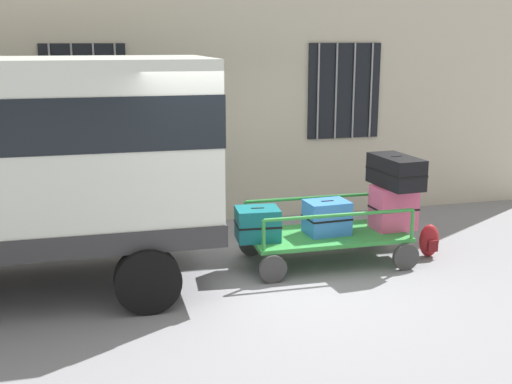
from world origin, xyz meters
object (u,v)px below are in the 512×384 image
at_px(suitcase_midleft_bottom, 327,217).
at_px(backpack, 429,241).
at_px(suitcase_left_bottom, 258,224).
at_px(suitcase_center_middle, 396,171).
at_px(suitcase_center_bottom, 393,208).
at_px(luggage_cart, 326,238).

distance_m(suitcase_midleft_bottom, backpack, 1.46).
height_order(suitcase_left_bottom, backpack, suitcase_left_bottom).
distance_m(suitcase_center_middle, backpack, 1.06).
relative_size(suitcase_midleft_bottom, backpack, 1.30).
bearing_deg(suitcase_left_bottom, suitcase_center_bottom, 0.41).
height_order(luggage_cart, suitcase_left_bottom, suitcase_left_bottom).
height_order(suitcase_left_bottom, suitcase_midleft_bottom, suitcase_midleft_bottom).
bearing_deg(suitcase_center_bottom, backpack, -13.98).
bearing_deg(suitcase_left_bottom, suitcase_center_middle, 0.07).
xyz_separation_m(suitcase_center_bottom, suitcase_center_middle, (0.00, -0.01, 0.48)).
xyz_separation_m(suitcase_left_bottom, suitcase_center_bottom, (1.84, 0.01, 0.08)).
relative_size(suitcase_midleft_bottom, suitcase_center_middle, 0.66).
relative_size(suitcase_left_bottom, suitcase_center_middle, 0.65).
xyz_separation_m(suitcase_center_bottom, backpack, (0.48, -0.12, -0.45)).
height_order(suitcase_midleft_bottom, backpack, suitcase_midleft_bottom).
height_order(suitcase_left_bottom, suitcase_center_middle, suitcase_center_middle).
bearing_deg(suitcase_midleft_bottom, backpack, -5.33).
distance_m(luggage_cart, suitcase_left_bottom, 0.96).
height_order(suitcase_center_bottom, suitcase_center_middle, suitcase_center_middle).
xyz_separation_m(suitcase_midleft_bottom, backpack, (1.40, -0.13, -0.38)).
xyz_separation_m(luggage_cart, suitcase_midleft_bottom, (0.00, 0.00, 0.28)).
bearing_deg(suitcase_center_bottom, suitcase_center_middle, -90.00).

